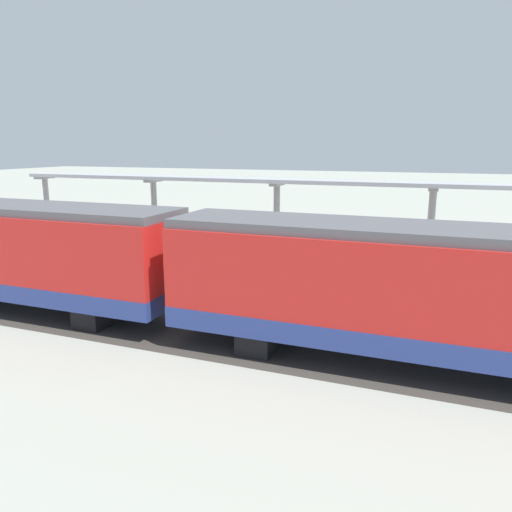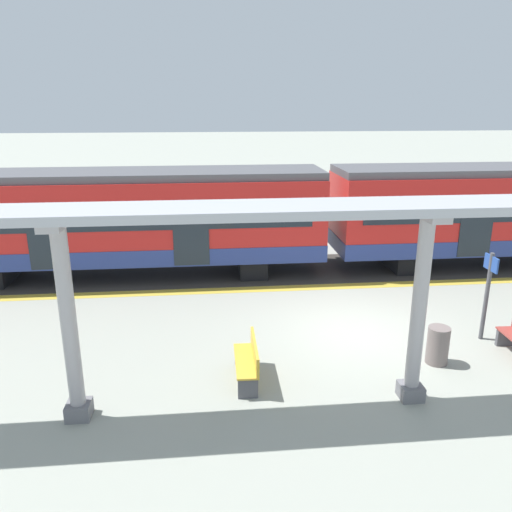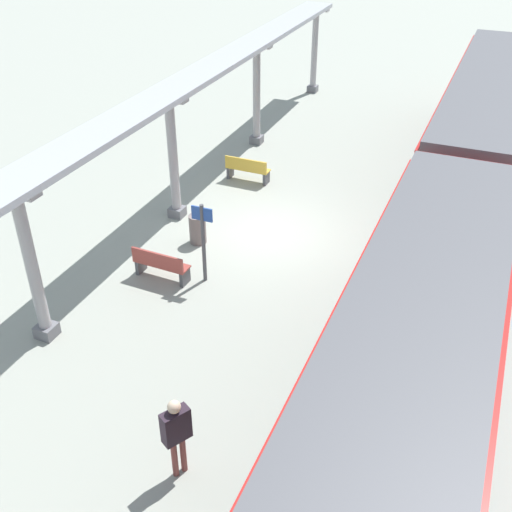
{
  "view_description": "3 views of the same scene",
  "coord_description": "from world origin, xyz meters",
  "px_view_note": "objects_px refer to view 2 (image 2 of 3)",
  "views": [
    {
      "loc": [
        -16.75,
        -6.44,
        5.29
      ],
      "look_at": [
        -1.35,
        -0.56,
        1.52
      ],
      "focal_mm": 33.9,
      "sensor_mm": 36.0,
      "label": 1
    },
    {
      "loc": [
        11.3,
        -3.72,
        5.58
      ],
      "look_at": [
        -1.29,
        -2.47,
        1.68
      ],
      "focal_mm": 35.26,
      "sensor_mm": 36.0,
      "label": 2
    },
    {
      "loc": [
        -5.65,
        14.65,
        9.21
      ],
      "look_at": [
        -0.78,
        2.98,
        1.14
      ],
      "focal_mm": 43.53,
      "sensor_mm": 36.0,
      "label": 3
    }
  ],
  "objects_px": {
    "train_near_carriage": "(126,221)",
    "canopy_pillar_second": "(69,323)",
    "trash_bin": "(438,345)",
    "platform_info_sign": "(488,288)",
    "canopy_pillar_third": "(419,309)",
    "bench_near_end": "(249,360)"
  },
  "relations": [
    {
      "from": "canopy_pillar_third",
      "to": "canopy_pillar_second",
      "type": "bearing_deg",
      "value": -90.0
    },
    {
      "from": "bench_near_end",
      "to": "platform_info_sign",
      "type": "height_order",
      "value": "platform_info_sign"
    },
    {
      "from": "canopy_pillar_second",
      "to": "trash_bin",
      "type": "height_order",
      "value": "canopy_pillar_second"
    },
    {
      "from": "bench_near_end",
      "to": "trash_bin",
      "type": "distance_m",
      "value": 4.23
    },
    {
      "from": "canopy_pillar_third",
      "to": "platform_info_sign",
      "type": "relative_size",
      "value": 1.71
    },
    {
      "from": "canopy_pillar_third",
      "to": "bench_near_end",
      "type": "distance_m",
      "value": 3.56
    },
    {
      "from": "canopy_pillar_third",
      "to": "trash_bin",
      "type": "height_order",
      "value": "canopy_pillar_third"
    },
    {
      "from": "trash_bin",
      "to": "bench_near_end",
      "type": "bearing_deg",
      "value": -86.03
    },
    {
      "from": "canopy_pillar_third",
      "to": "trash_bin",
      "type": "bearing_deg",
      "value": 139.0
    },
    {
      "from": "train_near_carriage",
      "to": "bench_near_end",
      "type": "height_order",
      "value": "train_near_carriage"
    },
    {
      "from": "bench_near_end",
      "to": "train_near_carriage",
      "type": "bearing_deg",
      "value": -154.09
    },
    {
      "from": "trash_bin",
      "to": "platform_info_sign",
      "type": "xyz_separation_m",
      "value": [
        -1.04,
        1.62,
        0.9
      ]
    },
    {
      "from": "train_near_carriage",
      "to": "platform_info_sign",
      "type": "distance_m",
      "value": 10.93
    },
    {
      "from": "platform_info_sign",
      "to": "canopy_pillar_third",
      "type": "bearing_deg",
      "value": -49.65
    },
    {
      "from": "canopy_pillar_second",
      "to": "bench_near_end",
      "type": "xyz_separation_m",
      "value": [
        -1.0,
        3.23,
        -1.46
      ]
    },
    {
      "from": "trash_bin",
      "to": "platform_info_sign",
      "type": "height_order",
      "value": "platform_info_sign"
    },
    {
      "from": "trash_bin",
      "to": "canopy_pillar_third",
      "type": "bearing_deg",
      "value": -41.0
    },
    {
      "from": "canopy_pillar_third",
      "to": "train_near_carriage",
      "type": "bearing_deg",
      "value": -141.08
    },
    {
      "from": "canopy_pillar_third",
      "to": "platform_info_sign",
      "type": "bearing_deg",
      "value": 130.35
    },
    {
      "from": "canopy_pillar_second",
      "to": "bench_near_end",
      "type": "bearing_deg",
      "value": 107.26
    },
    {
      "from": "canopy_pillar_third",
      "to": "trash_bin",
      "type": "distance_m",
      "value": 2.26
    },
    {
      "from": "train_near_carriage",
      "to": "canopy_pillar_second",
      "type": "distance_m",
      "value": 8.09
    }
  ]
}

